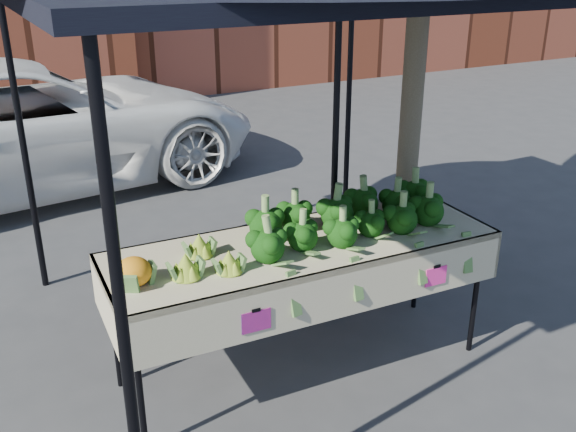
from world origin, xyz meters
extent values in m
plane|color=#343437|center=(0.00, 0.00, 0.00)|extent=(90.00, 90.00, 0.00)
cube|color=#C3B899|center=(-0.18, 0.11, 0.45)|extent=(2.43, 0.89, 0.90)
cube|color=#F22D8C|center=(-0.66, -0.29, 0.70)|extent=(0.17, 0.01, 0.12)
cube|color=#F82F97|center=(0.53, -0.29, 0.70)|extent=(0.17, 0.01, 0.12)
ellipsoid|color=#11350A|center=(0.15, 0.14, 1.03)|extent=(1.46, 0.56, 0.25)
ellipsoid|color=#ACBC2F|center=(-0.84, 0.10, 1.00)|extent=(0.42, 0.46, 0.19)
ellipsoid|color=orange|center=(-1.23, 0.06, 0.99)|extent=(0.19, 0.19, 0.18)
camera|label=1|loc=(-1.92, -2.98, 2.53)|focal=40.22mm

